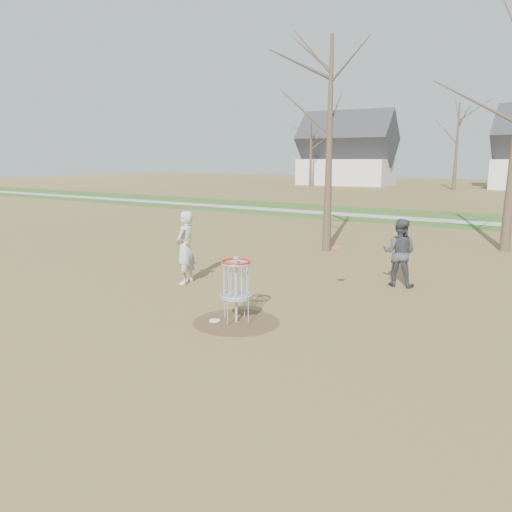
{
  "coord_description": "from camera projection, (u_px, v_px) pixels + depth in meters",
  "views": [
    {
      "loc": [
        5.77,
        -8.03,
        3.35
      ],
      "look_at": [
        -0.5,
        1.5,
        1.1
      ],
      "focal_mm": 35.0,
      "sensor_mm": 36.0,
      "label": 1
    }
  ],
  "objects": [
    {
      "name": "ground",
      "position": [
        236.0,
        322.0,
        10.34
      ],
      "size": [
        160.0,
        160.0,
        0.0
      ],
      "primitive_type": "plane",
      "color": "brown",
      "rests_on": "ground"
    },
    {
      "name": "green_band",
      "position": [
        457.0,
        220.0,
        27.55
      ],
      "size": [
        160.0,
        8.0,
        0.01
      ],
      "primitive_type": "cube",
      "color": "#2D5119",
      "rests_on": "ground"
    },
    {
      "name": "footpath",
      "position": [
        453.0,
        221.0,
        26.73
      ],
      "size": [
        160.0,
        1.5,
        0.01
      ],
      "primitive_type": "cube",
      "color": "#9E9E99",
      "rests_on": "green_band"
    },
    {
      "name": "dirt_circle",
      "position": [
        236.0,
        322.0,
        10.34
      ],
      "size": [
        1.8,
        1.8,
        0.01
      ],
      "primitive_type": "cylinder",
      "color": "#47331E",
      "rests_on": "ground"
    },
    {
      "name": "player_standing",
      "position": [
        185.0,
        248.0,
        13.37
      ],
      "size": [
        0.62,
        0.8,
        1.97
      ],
      "primitive_type": "imported",
      "rotation": [
        0.0,
        0.0,
        -1.35
      ],
      "color": "#B3B3B3",
      "rests_on": "ground"
    },
    {
      "name": "player_throwing",
      "position": [
        399.0,
        253.0,
        13.13
      ],
      "size": [
        0.95,
        0.78,
        1.79
      ],
      "primitive_type": "imported",
      "rotation": [
        0.0,
        0.0,
        3.26
      ],
      "color": "#37383D",
      "rests_on": "ground"
    },
    {
      "name": "disc_grounded",
      "position": [
        215.0,
        320.0,
        10.39
      ],
      "size": [
        0.22,
        0.22,
        0.02
      ],
      "primitive_type": "cylinder",
      "color": "white",
      "rests_on": "dirt_circle"
    },
    {
      "name": "discs_in_play",
      "position": [
        262.0,
        244.0,
        12.43
      ],
      "size": [
        3.91,
        1.4,
        0.1
      ],
      "color": "orange",
      "rests_on": "ground"
    },
    {
      "name": "disc_golf_basket",
      "position": [
        236.0,
        279.0,
        10.16
      ],
      "size": [
        0.64,
        0.64,
        1.35
      ],
      "color": "#9EA3AD",
      "rests_on": "ground"
    }
  ]
}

